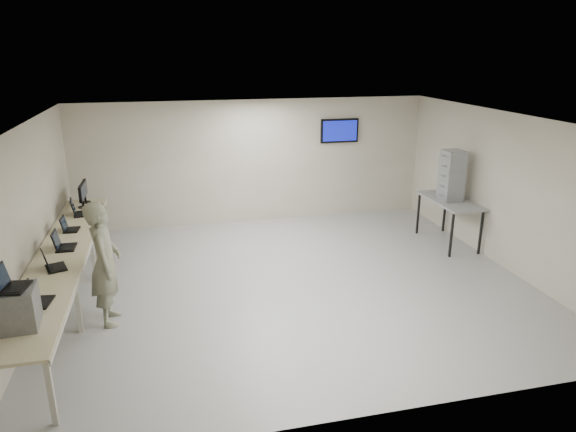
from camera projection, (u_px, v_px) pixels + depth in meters
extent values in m
cube|color=#B0B0AB|center=(291.00, 282.00, 8.89)|extent=(8.00, 7.00, 0.01)
cube|color=white|center=(291.00, 120.00, 8.02)|extent=(8.00, 7.00, 0.01)
cube|color=beige|center=(255.00, 162.00, 11.70)|extent=(8.00, 0.01, 2.80)
cube|color=beige|center=(372.00, 302.00, 5.22)|extent=(8.00, 0.01, 2.80)
cube|color=beige|center=(28.00, 224.00, 7.58)|extent=(0.01, 7.00, 2.80)
cube|color=beige|center=(504.00, 190.00, 9.34)|extent=(0.01, 7.00, 2.80)
cube|color=black|center=(339.00, 130.00, 11.91)|extent=(0.15, 0.04, 0.15)
cube|color=black|center=(340.00, 131.00, 11.88)|extent=(0.90, 0.06, 0.55)
cube|color=#0C1594|center=(340.00, 131.00, 11.85)|extent=(0.82, 0.01, 0.47)
cube|color=beige|center=(62.00, 254.00, 7.83)|extent=(0.75, 6.00, 0.04)
cube|color=#B7B1A3|center=(88.00, 253.00, 7.92)|extent=(0.02, 6.00, 0.06)
cube|color=#B7B1A3|center=(51.00, 391.00, 5.40)|extent=(0.06, 0.06, 0.86)
cube|color=#B7B1A3|center=(32.00, 310.00, 7.07)|extent=(0.06, 0.06, 0.86)
cube|color=#B7B1A3|center=(78.00, 305.00, 7.20)|extent=(0.06, 0.06, 0.86)
cube|color=#B7B1A3|center=(56.00, 260.00, 8.73)|extent=(0.06, 0.06, 0.86)
cube|color=#B7B1A3|center=(93.00, 257.00, 8.87)|extent=(0.06, 0.06, 0.86)
cube|color=#B7B1A3|center=(74.00, 224.00, 10.54)|extent=(0.06, 0.06, 0.86)
cube|color=#B7B1A3|center=(104.00, 222.00, 10.67)|extent=(0.06, 0.06, 0.86)
cube|color=gray|center=(18.00, 308.00, 5.67)|extent=(0.42, 0.47, 0.47)
cube|color=black|center=(15.00, 288.00, 5.59)|extent=(0.31, 0.39, 0.02)
cube|color=black|center=(1.00, 277.00, 5.53)|extent=(0.09, 0.30, 0.21)
cube|color=black|center=(40.00, 302.00, 6.26)|extent=(0.30, 0.39, 0.02)
cube|color=black|center=(27.00, 293.00, 6.19)|extent=(0.11, 0.34, 0.26)
cube|color=black|center=(28.00, 293.00, 6.19)|extent=(0.09, 0.30, 0.21)
cube|color=black|center=(56.00, 268.00, 7.25)|extent=(0.35, 0.41, 0.02)
cube|color=black|center=(45.00, 260.00, 7.18)|extent=(0.17, 0.34, 0.25)
cube|color=black|center=(46.00, 259.00, 7.19)|extent=(0.14, 0.29, 0.21)
cube|color=black|center=(66.00, 248.00, 7.98)|extent=(0.27, 0.38, 0.02)
cube|color=black|center=(56.00, 240.00, 7.91)|extent=(0.07, 0.35, 0.27)
cube|color=black|center=(57.00, 239.00, 7.91)|extent=(0.05, 0.31, 0.22)
cube|color=black|center=(72.00, 230.00, 8.77)|extent=(0.25, 0.33, 0.02)
cube|color=black|center=(64.00, 223.00, 8.70)|extent=(0.08, 0.31, 0.23)
cube|color=black|center=(64.00, 223.00, 8.71)|extent=(0.06, 0.27, 0.19)
cube|color=black|center=(82.00, 214.00, 9.61)|extent=(0.34, 0.43, 0.02)
cube|color=black|center=(73.00, 207.00, 9.53)|extent=(0.12, 0.38, 0.28)
cube|color=black|center=(74.00, 206.00, 9.53)|extent=(0.10, 0.33, 0.24)
cylinder|color=black|center=(83.00, 207.00, 10.04)|extent=(0.20, 0.20, 0.02)
cube|color=black|center=(83.00, 203.00, 10.01)|extent=(0.04, 0.03, 0.16)
cube|color=black|center=(82.00, 193.00, 9.95)|extent=(0.05, 0.45, 0.30)
cube|color=black|center=(83.00, 193.00, 9.96)|extent=(0.00, 0.41, 0.26)
cylinder|color=black|center=(86.00, 202.00, 10.36)|extent=(0.20, 0.20, 0.01)
cube|color=black|center=(85.00, 198.00, 10.34)|extent=(0.04, 0.03, 0.16)
cube|color=black|center=(84.00, 188.00, 10.27)|extent=(0.05, 0.45, 0.30)
cube|color=black|center=(85.00, 188.00, 10.28)|extent=(0.00, 0.41, 0.26)
imported|color=gray|center=(105.00, 263.00, 7.35)|extent=(0.46, 0.69, 1.86)
cube|color=gray|center=(450.00, 201.00, 10.41)|extent=(0.73, 1.57, 0.04)
cube|color=black|center=(451.00, 235.00, 9.85)|extent=(0.04, 0.04, 0.90)
cube|color=black|center=(418.00, 214.00, 11.12)|extent=(0.04, 0.04, 0.90)
cube|color=black|center=(481.00, 232.00, 9.99)|extent=(0.04, 0.04, 0.90)
cube|color=black|center=(445.00, 212.00, 11.26)|extent=(0.04, 0.04, 0.90)
cube|color=gray|center=(450.00, 195.00, 10.37)|extent=(0.38, 0.43, 0.20)
cube|color=gray|center=(451.00, 185.00, 10.30)|extent=(0.38, 0.43, 0.20)
cube|color=gray|center=(452.00, 175.00, 10.24)|extent=(0.38, 0.43, 0.20)
cube|color=gray|center=(453.00, 166.00, 10.18)|extent=(0.38, 0.43, 0.20)
cube|color=gray|center=(454.00, 155.00, 10.12)|extent=(0.38, 0.43, 0.20)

